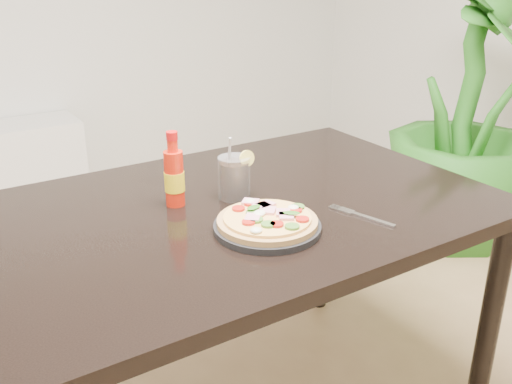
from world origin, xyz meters
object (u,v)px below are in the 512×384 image
cola_cup (234,178)px  houseplant (469,113)px  fork (359,215)px  pizza (267,219)px  dining_table (232,234)px  hot_sauce_bottle (174,177)px  plate (267,227)px

cola_cup → houseplant: 1.67m
fork → houseplant: bearing=12.4°
pizza → fork: pizza is taller
dining_table → houseplant: bearing=17.8°
dining_table → pizza: 0.21m
hot_sauce_bottle → plate: bearing=-65.3°
dining_table → plate: 0.20m
dining_table → cola_cup: size_ratio=7.90×
cola_cup → plate: bearing=-100.0°
plate → houseplant: size_ratio=0.20×
cola_cup → fork: bearing=-54.0°
plate → pizza: bearing=51.2°
plate → hot_sauce_bottle: hot_sauce_bottle is taller
pizza → fork: 0.25m
dining_table → fork: (0.24, -0.23, 0.09)m
hot_sauce_bottle → houseplant: bearing=14.0°
pizza → hot_sauce_bottle: 0.29m
plate → houseplant: 1.78m
pizza → cola_cup: (0.04, 0.22, 0.03)m
hot_sauce_bottle → houseplant: (1.76, 0.44, -0.17)m
fork → pizza: bearing=150.0°
fork → plate: bearing=150.4°
dining_table → plate: size_ratio=5.40×
dining_table → hot_sauce_bottle: size_ratio=6.98×
dining_table → cola_cup: bearing=52.0°
plate → fork: bearing=-13.5°
plate → fork: 0.25m
hot_sauce_bottle → fork: hot_sauce_bottle is taller
dining_table → hot_sauce_bottle: (-0.12, 0.09, 0.16)m
hot_sauce_bottle → cola_cup: (0.16, -0.04, -0.02)m
dining_table → hot_sauce_bottle: hot_sauce_bottle is taller
hot_sauce_bottle → cola_cup: bearing=-13.8°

